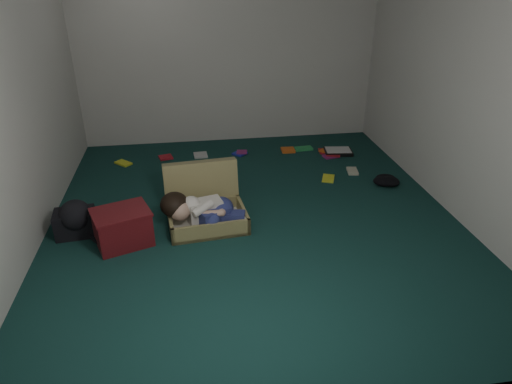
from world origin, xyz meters
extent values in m
plane|color=#133733|center=(0.00, 0.00, 0.00)|extent=(4.50, 4.50, 0.00)
plane|color=silver|center=(0.00, 2.25, 1.30)|extent=(4.50, 0.00, 4.50)
plane|color=silver|center=(0.00, -2.25, 1.30)|extent=(4.50, 0.00, 4.50)
plane|color=silver|center=(-2.00, 0.00, 1.30)|extent=(0.00, 4.50, 4.50)
plane|color=silver|center=(2.00, 0.00, 1.30)|extent=(0.00, 4.50, 4.50)
cube|color=#938751|center=(-0.47, -0.13, 0.08)|extent=(0.79, 0.60, 0.17)
cube|color=silver|center=(-0.47, -0.13, 0.04)|extent=(0.72, 0.53, 0.02)
cube|color=#938751|center=(-0.51, 0.22, 0.26)|extent=(0.76, 0.30, 0.54)
cube|color=silver|center=(-0.49, -0.15, 0.18)|extent=(0.35, 0.25, 0.23)
sphere|color=tan|center=(-0.72, -0.20, 0.24)|extent=(0.20, 0.20, 0.20)
ellipsoid|color=black|center=(-0.77, -0.15, 0.28)|extent=(0.27, 0.28, 0.23)
ellipsoid|color=navy|center=(-0.33, -0.12, 0.18)|extent=(0.24, 0.28, 0.23)
cube|color=navy|center=(-0.41, -0.25, 0.17)|extent=(0.31, 0.25, 0.15)
cube|color=navy|center=(-0.25, -0.24, 0.14)|extent=(0.27, 0.18, 0.12)
sphere|color=white|center=(-0.15, -0.20, 0.12)|extent=(0.12, 0.12, 0.12)
sphere|color=white|center=(-0.14, -0.27, 0.11)|extent=(0.11, 0.11, 0.11)
cylinder|color=tan|center=(-0.42, -0.28, 0.23)|extent=(0.20, 0.08, 0.07)
cube|color=maroon|center=(-1.24, -0.31, 0.16)|extent=(0.56, 0.50, 0.31)
cube|color=maroon|center=(-1.24, -0.31, 0.32)|extent=(0.59, 0.52, 0.02)
cube|color=black|center=(1.37, 1.50, 0.02)|extent=(0.39, 0.32, 0.05)
cube|color=white|center=(1.37, 1.50, 0.05)|extent=(0.35, 0.28, 0.01)
cube|color=yellow|center=(-1.44, 1.56, 0.01)|extent=(0.20, 0.15, 0.02)
cube|color=#B01722|center=(-0.92, 1.68, 0.01)|extent=(0.25, 0.24, 0.02)
cube|color=silver|center=(-0.46, 1.68, 0.01)|extent=(0.20, 0.23, 0.02)
cube|color=#202EB2|center=(0.06, 1.66, 0.01)|extent=(0.21, 0.24, 0.02)
cube|color=orange|center=(0.72, 1.67, 0.01)|extent=(0.25, 0.23, 0.02)
cube|color=green|center=(0.94, 1.70, 0.01)|extent=(0.21, 0.16, 0.02)
cube|color=#94256D|center=(1.24, 1.39, 0.01)|extent=(0.25, 0.24, 0.02)
cube|color=beige|center=(1.35, 0.88, 0.01)|extent=(0.18, 0.22, 0.02)
cube|color=yellow|center=(1.00, 0.74, 0.01)|extent=(0.22, 0.24, 0.02)
cube|color=#B01722|center=(1.22, 1.57, 0.01)|extent=(0.24, 0.22, 0.02)
camera|label=1|loc=(-0.58, -3.96, 2.31)|focal=32.00mm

